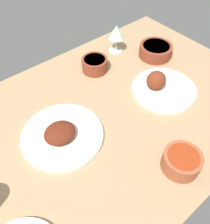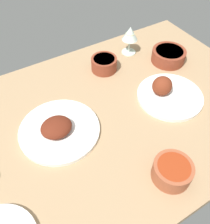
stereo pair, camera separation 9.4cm
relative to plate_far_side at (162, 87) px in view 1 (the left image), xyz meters
The scene contains 7 objects.
dining_table 28.11cm from the plate_far_side, behind, with size 140.00×90.00×4.00cm, color tan.
plate_far_side is the anchor object (origin of this frame).
plate_near_viewer 46.52cm from the plate_far_side, behind, with size 29.66×29.66×6.54cm.
bowl_sauce 36.36cm from the plate_far_side, 128.67° to the right, with size 12.52×12.52×6.27cm.
bowl_onions 31.89cm from the plate_far_side, 114.37° to the left, with size 11.78×11.78×6.17cm.
bowl_pasta 25.06cm from the plate_far_side, 48.68° to the left, with size 15.80×15.80×5.89cm.
wine_glass 35.34cm from the plate_far_side, 82.81° to the left, with size 7.60×7.60×14.00cm.
Camera 1 is at (-39.65, -47.76, 76.46)cm, focal length 39.12 mm.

